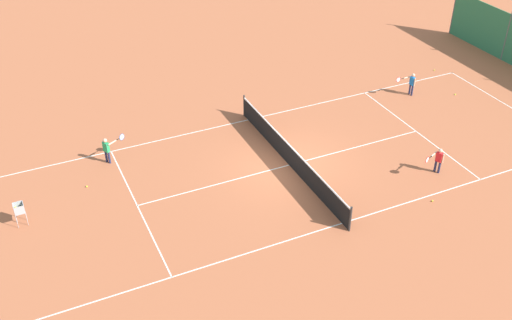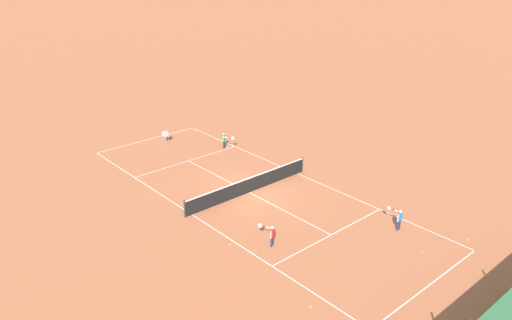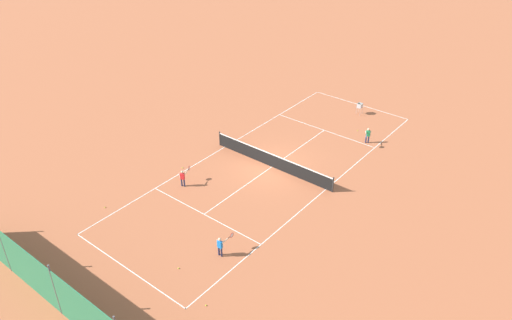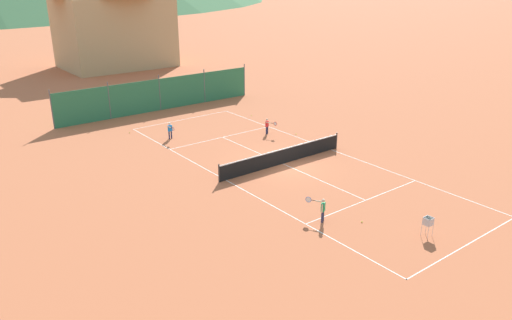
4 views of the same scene
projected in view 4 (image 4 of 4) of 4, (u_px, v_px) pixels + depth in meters
The scene contains 14 objects.
ground_plane at pixel (283, 164), 29.75m from camera, with size 600.00×600.00×0.00m, color #B7603D.
court_line_markings at pixel (283, 164), 29.75m from camera, with size 8.25×23.85×0.01m.
tennis_net at pixel (283, 156), 29.57m from camera, with size 9.18×0.08×1.06m.
windscreen_fence_far at pixel (160, 95), 40.75m from camera, with size 17.28×0.08×2.90m.
player_near_service at pixel (322, 208), 22.69m from camera, with size 0.48×0.99×1.14m.
player_near_baseline at pixel (268, 125), 34.98m from camera, with size 0.38×0.98×1.11m.
player_far_baseline at pixel (170, 129), 33.93m from camera, with size 0.39×0.98×1.15m.
tennis_ball_alley_left at pixel (252, 115), 39.57m from camera, with size 0.07×0.07×0.07m, color #CCE033.
tennis_ball_service_box at pixel (169, 129), 36.23m from camera, with size 0.07×0.07×0.07m, color #CCE033.
tennis_ball_far_corner at pixel (296, 134), 35.05m from camera, with size 0.07×0.07×0.07m, color #CCE033.
tennis_ball_mid_court at pixel (362, 222), 22.80m from camera, with size 0.07×0.07×0.07m, color #CCE033.
tennis_ball_by_net_left at pixel (130, 133), 35.35m from camera, with size 0.07×0.07×0.07m, color #CCE033.
ball_hopper at pixel (428, 222), 21.44m from camera, with size 0.36×0.36×0.89m.
alpine_chalet at pixel (113, 16), 58.00m from camera, with size 13.00×10.00×11.20m.
Camera 4 is at (-18.21, -20.97, 10.79)m, focal length 35.00 mm.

